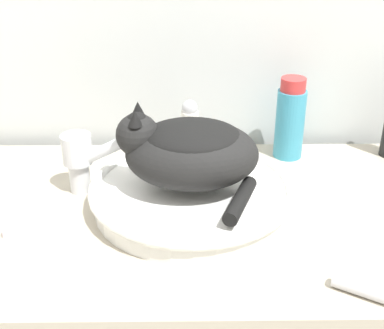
{
  "coord_description": "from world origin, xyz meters",
  "views": [
    {
      "loc": [
        0.04,
        -0.6,
        1.42
      ],
      "look_at": [
        0.05,
        0.31,
        0.95
      ],
      "focal_mm": 50.0,
      "sensor_mm": 36.0,
      "label": 1
    }
  ],
  "objects_px": {
    "cat": "(188,150)",
    "soap_bar": "(28,225)",
    "deodorant_stick": "(190,129)",
    "mouthwash_bottle": "(290,120)",
    "faucet": "(81,158)"
  },
  "relations": [
    {
      "from": "cat",
      "to": "soap_bar",
      "type": "distance_m",
      "value": 0.34
    },
    {
      "from": "cat",
      "to": "deodorant_stick",
      "type": "relative_size",
      "value": 1.95
    },
    {
      "from": "mouthwash_bottle",
      "to": "faucet",
      "type": "bearing_deg",
      "value": -160.3
    },
    {
      "from": "faucet",
      "to": "soap_bar",
      "type": "relative_size",
      "value": 1.77
    },
    {
      "from": "cat",
      "to": "soap_bar",
      "type": "xyz_separation_m",
      "value": [
        -0.3,
        -0.08,
        -0.12
      ]
    },
    {
      "from": "cat",
      "to": "deodorant_stick",
      "type": "distance_m",
      "value": 0.24
    },
    {
      "from": "cat",
      "to": "faucet",
      "type": "bearing_deg",
      "value": -13.94
    },
    {
      "from": "cat",
      "to": "soap_bar",
      "type": "relative_size",
      "value": 3.5
    },
    {
      "from": "cat",
      "to": "faucet",
      "type": "distance_m",
      "value": 0.24
    },
    {
      "from": "cat",
      "to": "mouthwash_bottle",
      "type": "relative_size",
      "value": 1.43
    },
    {
      "from": "deodorant_stick",
      "to": "mouthwash_bottle",
      "type": "bearing_deg",
      "value": 0.0
    },
    {
      "from": "faucet",
      "to": "mouthwash_bottle",
      "type": "bearing_deg",
      "value": 35.06
    },
    {
      "from": "cat",
      "to": "mouthwash_bottle",
      "type": "bearing_deg",
      "value": -134.31
    },
    {
      "from": "cat",
      "to": "deodorant_stick",
      "type": "xyz_separation_m",
      "value": [
        0.01,
        0.23,
        -0.06
      ]
    },
    {
      "from": "mouthwash_bottle",
      "to": "soap_bar",
      "type": "bearing_deg",
      "value": -150.09
    }
  ]
}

